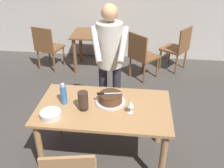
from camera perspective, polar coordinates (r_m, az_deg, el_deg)
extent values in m
plane|color=#4C4742|center=(3.31, -1.61, -15.70)|extent=(14.00, 14.00, 0.00)
cube|color=tan|center=(2.84, -1.82, -5.26)|extent=(1.47, 0.84, 0.03)
cylinder|color=tan|center=(2.97, -15.72, -13.98)|extent=(0.07, 0.07, 0.72)
cylinder|color=tan|center=(2.82, 11.22, -16.34)|extent=(0.07, 0.07, 0.72)
cylinder|color=tan|center=(3.46, -11.82, -6.27)|extent=(0.07, 0.07, 0.72)
cylinder|color=tan|center=(3.33, 10.53, -7.80)|extent=(0.07, 0.07, 0.72)
cylinder|color=silver|center=(2.89, -0.33, -3.95)|extent=(0.34, 0.34, 0.01)
cylinder|color=brown|center=(2.87, -0.34, -3.10)|extent=(0.26, 0.26, 0.09)
cylinder|color=#432A18|center=(2.84, -0.34, -2.27)|extent=(0.25, 0.25, 0.01)
cube|color=silver|center=(2.83, 0.06, -2.09)|extent=(0.20, 0.05, 0.00)
cube|color=black|center=(2.83, -2.57, -2.16)|extent=(0.08, 0.04, 0.02)
cylinder|color=white|center=(2.75, -13.42, -7.00)|extent=(0.22, 0.22, 0.01)
cylinder|color=white|center=(2.74, -13.45, -6.83)|extent=(0.22, 0.22, 0.01)
cylinder|color=white|center=(2.74, -13.47, -6.66)|extent=(0.22, 0.22, 0.01)
cylinder|color=white|center=(2.73, -13.50, -6.50)|extent=(0.22, 0.22, 0.01)
cylinder|color=white|center=(2.72, -13.52, -6.33)|extent=(0.22, 0.22, 0.01)
cylinder|color=white|center=(2.72, -13.54, -6.16)|extent=(0.22, 0.22, 0.01)
cylinder|color=silver|center=(2.74, 4.09, -6.26)|extent=(0.07, 0.07, 0.00)
cylinder|color=silver|center=(2.72, 4.11, -5.63)|extent=(0.01, 0.01, 0.07)
cone|color=silver|center=(2.68, 4.17, -4.41)|extent=(0.08, 0.08, 0.07)
cylinder|color=#387AC6|center=(2.87, -10.72, -2.36)|extent=(0.07, 0.07, 0.22)
cylinder|color=silver|center=(2.81, -10.95, -0.20)|extent=(0.04, 0.04, 0.03)
cylinder|color=black|center=(2.80, -6.34, -5.29)|extent=(0.10, 0.10, 0.03)
cylinder|color=#3F2D23|center=(2.74, -6.46, -3.49)|extent=(0.11, 0.11, 0.18)
cylinder|color=#2D2D38|center=(3.51, 1.01, -2.75)|extent=(0.11, 0.11, 0.95)
cylinder|color=#2D2D38|center=(3.51, -1.93, -2.75)|extent=(0.11, 0.11, 0.95)
cylinder|color=beige|center=(3.17, -0.51, 8.75)|extent=(0.32, 0.32, 0.55)
sphere|color=tan|center=(3.05, -0.55, 15.70)|extent=(0.20, 0.20, 0.20)
cylinder|color=beige|center=(2.97, 2.52, 8.78)|extent=(0.11, 0.42, 0.34)
cylinder|color=beige|center=(2.98, -3.57, 8.76)|extent=(0.20, 0.42, 0.34)
cube|color=brown|center=(5.09, -3.15, 11.04)|extent=(1.00, 0.70, 0.03)
cylinder|color=brown|center=(5.06, -8.31, 6.15)|extent=(0.07, 0.07, 0.71)
cylinder|color=brown|center=(4.92, 1.37, 5.76)|extent=(0.07, 0.07, 0.71)
cylinder|color=brown|center=(5.55, -6.96, 8.43)|extent=(0.07, 0.07, 0.71)
cylinder|color=brown|center=(5.43, 1.91, 8.12)|extent=(0.07, 0.07, 0.71)
cube|color=brown|center=(4.85, 7.23, 6.12)|extent=(0.62, 0.62, 0.04)
cylinder|color=brown|center=(5.18, 6.98, 4.99)|extent=(0.04, 0.04, 0.41)
cylinder|color=brown|center=(4.97, 10.04, 3.60)|extent=(0.04, 0.04, 0.41)
cylinder|color=brown|center=(4.94, 4.08, 3.85)|extent=(0.04, 0.04, 0.41)
cylinder|color=brown|center=(4.72, 7.16, 2.36)|extent=(0.04, 0.04, 0.41)
cube|color=brown|center=(4.62, 5.67, 8.25)|extent=(0.34, 0.32, 0.45)
cube|color=brown|center=(5.36, -13.60, 7.85)|extent=(0.55, 0.55, 0.04)
cylinder|color=brown|center=(5.68, -13.80, 6.62)|extent=(0.04, 0.04, 0.41)
cylinder|color=brown|center=(5.48, -10.68, 6.13)|extent=(0.04, 0.04, 0.41)
cylinder|color=brown|center=(5.42, -15.99, 5.16)|extent=(0.04, 0.04, 0.41)
cylinder|color=brown|center=(5.21, -12.80, 4.59)|extent=(0.04, 0.04, 0.41)
cube|color=brown|center=(5.12, -15.24, 9.55)|extent=(0.43, 0.15, 0.45)
cube|color=brown|center=(5.30, 13.65, 7.59)|extent=(0.61, 0.61, 0.04)
cylinder|color=brown|center=(5.32, 10.70, 5.36)|extent=(0.04, 0.04, 0.41)
cylinder|color=brown|center=(5.61, 12.67, 6.48)|extent=(0.04, 0.04, 0.41)
cylinder|color=brown|center=(5.16, 14.12, 4.19)|extent=(0.04, 0.04, 0.41)
cylinder|color=brown|center=(5.46, 15.97, 5.39)|extent=(0.04, 0.04, 0.41)
cube|color=brown|center=(5.13, 15.98, 9.48)|extent=(0.28, 0.38, 0.45)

